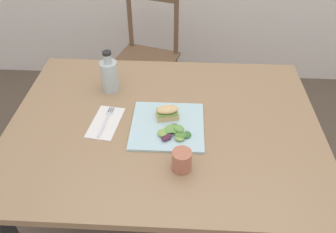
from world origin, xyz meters
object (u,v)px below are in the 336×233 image
(dining_table, at_px, (164,143))
(cup_extra_side, at_px, (182,160))
(chair_wooden_far, at_px, (146,58))
(bottle_cold_brew, at_px, (110,77))
(plate_lunch, at_px, (167,126))
(sandwich_half_front, at_px, (167,112))
(fork_on_napkin, at_px, (107,119))

(dining_table, relative_size, cup_extra_side, 16.02)
(chair_wooden_far, distance_m, bottle_cold_brew, 0.86)
(plate_lunch, bearing_deg, chair_wooden_far, 101.21)
(sandwich_half_front, height_order, fork_on_napkin, sandwich_half_front)
(plate_lunch, bearing_deg, dining_table, 122.22)
(dining_table, relative_size, bottle_cold_brew, 6.49)
(fork_on_napkin, bearing_deg, cup_extra_side, -37.93)
(chair_wooden_far, xyz_separation_m, plate_lunch, (0.20, -1.03, 0.30))
(plate_lunch, height_order, sandwich_half_front, sandwich_half_front)
(plate_lunch, bearing_deg, fork_on_napkin, 173.91)
(bottle_cold_brew, bearing_deg, chair_wooden_far, 84.89)
(fork_on_napkin, bearing_deg, plate_lunch, -6.09)
(chair_wooden_far, height_order, fork_on_napkin, chair_wooden_far)
(bottle_cold_brew, bearing_deg, plate_lunch, -41.87)
(fork_on_napkin, height_order, cup_extra_side, cup_extra_side)
(bottle_cold_brew, height_order, cup_extra_side, bottle_cold_brew)
(dining_table, relative_size, chair_wooden_far, 1.46)
(dining_table, height_order, cup_extra_side, cup_extra_side)
(fork_on_napkin, distance_m, bottle_cold_brew, 0.23)
(dining_table, distance_m, chair_wooden_far, 1.03)
(fork_on_napkin, height_order, bottle_cold_brew, bottle_cold_brew)
(chair_wooden_far, height_order, cup_extra_side, chair_wooden_far)
(cup_extra_side, bearing_deg, chair_wooden_far, 102.02)
(sandwich_half_front, bearing_deg, plate_lunch, -86.36)
(dining_table, height_order, bottle_cold_brew, bottle_cold_brew)
(cup_extra_side, bearing_deg, fork_on_napkin, 142.07)
(plate_lunch, xyz_separation_m, bottle_cold_brew, (-0.27, 0.24, 0.06))
(sandwich_half_front, xyz_separation_m, fork_on_napkin, (-0.25, -0.02, -0.03))
(cup_extra_side, bearing_deg, bottle_cold_brew, 125.87)
(bottle_cold_brew, bearing_deg, sandwich_half_front, -36.51)
(chair_wooden_far, distance_m, sandwich_half_front, 1.05)
(cup_extra_side, bearing_deg, sandwich_half_front, 103.74)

